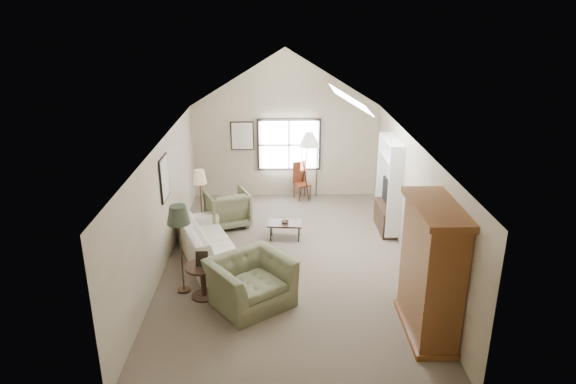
{
  "coord_description": "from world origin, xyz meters",
  "views": [
    {
      "loc": [
        -0.2,
        -9.45,
        5.01
      ],
      "look_at": [
        0.0,
        0.4,
        1.4
      ],
      "focal_mm": 32.0,
      "sensor_mm": 36.0,
      "label": 1
    }
  ],
  "objects_px": {
    "side_table": "(203,281)",
    "side_chair": "(302,181)",
    "armchair_near": "(251,282)",
    "armchair_far": "(227,208)",
    "sofa": "(209,240)",
    "coffee_table": "(285,231)",
    "armoire": "(431,271)"
  },
  "relations": [
    {
      "from": "side_table",
      "to": "sofa",
      "type": "bearing_deg",
      "value": 93.58
    },
    {
      "from": "armchair_far",
      "to": "side_chair",
      "type": "height_order",
      "value": "side_chair"
    },
    {
      "from": "side_chair",
      "to": "armoire",
      "type": "bearing_deg",
      "value": -97.77
    },
    {
      "from": "coffee_table",
      "to": "side_chair",
      "type": "distance_m",
      "value": 2.64
    },
    {
      "from": "armoire",
      "to": "sofa",
      "type": "relative_size",
      "value": 0.88
    },
    {
      "from": "coffee_table",
      "to": "sofa",
      "type": "bearing_deg",
      "value": -153.34
    },
    {
      "from": "armchair_far",
      "to": "side_table",
      "type": "distance_m",
      "value": 3.22
    },
    {
      "from": "sofa",
      "to": "side_chair",
      "type": "distance_m",
      "value": 4.0
    },
    {
      "from": "armoire",
      "to": "sofa",
      "type": "distance_m",
      "value": 4.77
    },
    {
      "from": "armoire",
      "to": "side_chair",
      "type": "relative_size",
      "value": 2.19
    },
    {
      "from": "armchair_near",
      "to": "side_chair",
      "type": "relative_size",
      "value": 1.31
    },
    {
      "from": "armchair_near",
      "to": "side_table",
      "type": "relative_size",
      "value": 2.12
    },
    {
      "from": "sofa",
      "to": "side_table",
      "type": "height_order",
      "value": "sofa"
    },
    {
      "from": "sofa",
      "to": "armchair_far",
      "type": "distance_m",
      "value": 1.63
    },
    {
      "from": "coffee_table",
      "to": "side_chair",
      "type": "bearing_deg",
      "value": 78.84
    },
    {
      "from": "armoire",
      "to": "side_chair",
      "type": "bearing_deg",
      "value": 105.79
    },
    {
      "from": "sofa",
      "to": "side_table",
      "type": "bearing_deg",
      "value": 162.42
    },
    {
      "from": "coffee_table",
      "to": "side_chair",
      "type": "xyz_separation_m",
      "value": [
        0.51,
        2.57,
        0.31
      ]
    },
    {
      "from": "sofa",
      "to": "armoire",
      "type": "bearing_deg",
      "value": -146.4
    },
    {
      "from": "side_table",
      "to": "side_chair",
      "type": "bearing_deg",
      "value": 67.93
    },
    {
      "from": "armchair_near",
      "to": "armchair_far",
      "type": "distance_m",
      "value": 3.54
    },
    {
      "from": "sofa",
      "to": "armchair_near",
      "type": "relative_size",
      "value": 1.88
    },
    {
      "from": "armchair_far",
      "to": "side_chair",
      "type": "distance_m",
      "value": 2.58
    },
    {
      "from": "armchair_near",
      "to": "armchair_far",
      "type": "xyz_separation_m",
      "value": [
        -0.73,
        3.47,
        0.01
      ]
    },
    {
      "from": "side_table",
      "to": "armchair_near",
      "type": "bearing_deg",
      "value": -16.31
    },
    {
      "from": "armoire",
      "to": "side_table",
      "type": "xyz_separation_m",
      "value": [
        -3.75,
        1.12,
        -0.79
      ]
    },
    {
      "from": "side_table",
      "to": "side_chair",
      "type": "distance_m",
      "value": 5.38
    },
    {
      "from": "side_table",
      "to": "side_chair",
      "type": "height_order",
      "value": "side_chair"
    },
    {
      "from": "coffee_table",
      "to": "armchair_near",
      "type": "bearing_deg",
      "value": -103.61
    },
    {
      "from": "coffee_table",
      "to": "side_table",
      "type": "height_order",
      "value": "side_table"
    },
    {
      "from": "armchair_far",
      "to": "side_chair",
      "type": "bearing_deg",
      "value": -158.31
    },
    {
      "from": "armchair_near",
      "to": "armoire",
      "type": "bearing_deg",
      "value": -52.96
    }
  ]
}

